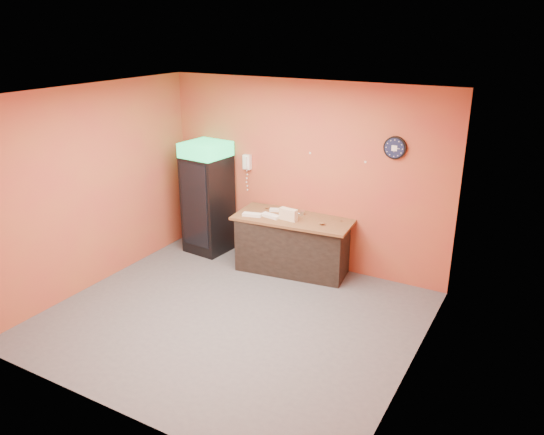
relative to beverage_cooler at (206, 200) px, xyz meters
The scene contains 15 objects.
floor 2.39m from the beverage_cooler, 46.51° to the right, with size 4.50×4.50×0.00m, color #47474C.
back_wall 1.66m from the beverage_cooler, 14.34° to the left, with size 4.50×0.02×2.80m, color #AA5D30.
left_wall 1.84m from the beverage_cooler, 114.19° to the right, with size 0.02×4.00×2.80m, color #AA5D30.
right_wall 4.14m from the beverage_cooler, 23.08° to the right, with size 0.02×4.00×2.80m, color #AA5D30.
ceiling 2.93m from the beverage_cooler, 46.51° to the right, with size 4.50×4.00×0.02m, color white.
beverage_cooler is the anchor object (origin of this frame).
prep_counter 1.63m from the beverage_cooler, ahead, with size 1.61×0.72×0.81m, color black.
wall_clock 3.11m from the beverage_cooler, ahead, with size 0.31×0.06×0.31m.
wall_phone 0.90m from the beverage_cooler, 30.88° to the left, with size 0.13×0.11×0.23m.
butcher_paper 1.56m from the beverage_cooler, ahead, with size 1.75×0.79×0.04m, color brown.
sub_roll_stack 1.54m from the beverage_cooler, ahead, with size 0.28×0.12×0.17m.
wrapped_sandwich_left 1.01m from the beverage_cooler, 12.38° to the right, with size 0.29×0.11×0.04m, color silver.
wrapped_sandwich_mid 1.26m from the beverage_cooler, ahead, with size 0.29×0.12×0.04m, color silver.
wrapped_sandwich_right 1.23m from the beverage_cooler, ahead, with size 0.25×0.10×0.04m, color silver.
kitchen_tool 1.62m from the beverage_cooler, ahead, with size 0.06×0.06×0.06m, color silver.
Camera 1 is at (3.33, -4.90, 3.54)m, focal length 35.00 mm.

